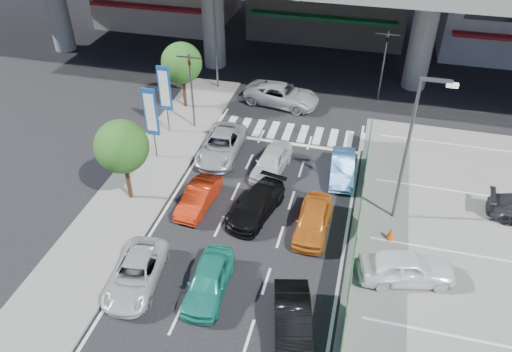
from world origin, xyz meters
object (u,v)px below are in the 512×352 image
(signboard_far, at_px, (165,91))
(sedan_black_mid, at_px, (256,205))
(taxi_teal_mid, at_px, (209,281))
(sedan_white_front_mid, at_px, (271,162))
(crossing_wagon_silver, at_px, (282,95))
(street_lamp_right, at_px, (412,140))
(tree_far, at_px, (182,63))
(taxi_orange_right, at_px, (313,220))
(tree_near, at_px, (122,147))
(street_lamp_left, at_px, (217,27))
(traffic_cone, at_px, (391,233))
(parked_sedan_white, at_px, (407,268))
(sedan_white_mid_left, at_px, (136,274))
(taxi_orange_left, at_px, (199,197))
(traffic_light_left, at_px, (190,73))
(signboard_near, at_px, (151,114))
(hatch_black_mid_right, at_px, (293,323))
(wagon_silver_front_left, at_px, (221,145))
(kei_truck_front_right, at_px, (342,168))
(traffic_light_right, at_px, (386,49))

(signboard_far, relative_size, sedan_black_mid, 1.07)
(taxi_teal_mid, distance_m, sedan_white_front_mid, 9.60)
(signboard_far, distance_m, crossing_wagon_silver, 8.84)
(street_lamp_right, distance_m, sedan_white_front_mid, 8.67)
(tree_far, xyz_separation_m, taxi_orange_right, (10.89, -10.60, -2.70))
(tree_near, xyz_separation_m, sedan_white_front_mid, (6.91, 4.38, -2.71))
(taxi_orange_right, bearing_deg, street_lamp_left, 124.37)
(sedan_black_mid, relative_size, traffic_cone, 5.75)
(taxi_orange_right, bearing_deg, sedan_black_mid, 171.02)
(sedan_black_mid, relative_size, parked_sedan_white, 1.02)
(sedan_white_mid_left, xyz_separation_m, taxi_orange_left, (0.88, 5.85, 0.00))
(signboard_far, relative_size, taxi_orange_left, 1.26)
(traffic_light_left, xyz_separation_m, signboard_near, (-1.00, -4.01, -0.87))
(sedan_white_mid_left, xyz_separation_m, sedan_white_front_mid, (3.93, 9.93, 0.07))
(parked_sedan_white, bearing_deg, hatch_black_mid_right, 119.40)
(street_lamp_right, distance_m, taxi_orange_left, 11.25)
(sedan_black_mid, bearing_deg, wagon_silver_front_left, 138.62)
(taxi_orange_left, bearing_deg, taxi_teal_mid, -61.43)
(sedan_white_front_mid, bearing_deg, signboard_near, -170.01)
(tree_near, distance_m, traffic_cone, 14.24)
(tree_far, bearing_deg, signboard_near, -84.73)
(street_lamp_right, xyz_separation_m, tree_near, (-14.17, -2.00, -1.38))
(wagon_silver_front_left, bearing_deg, taxi_teal_mid, -77.27)
(signboard_far, bearing_deg, sedan_white_mid_left, -74.06)
(taxi_orange_right, bearing_deg, signboard_near, 158.95)
(signboard_near, height_order, wagon_silver_front_left, signboard_near)
(traffic_light_left, height_order, kei_truck_front_right, traffic_light_left)
(traffic_light_right, relative_size, hatch_black_mid_right, 1.24)
(tree_far, height_order, sedan_white_front_mid, tree_far)
(tree_far, xyz_separation_m, sedan_black_mid, (7.80, -10.07, -2.75))
(sedan_white_mid_left, distance_m, taxi_orange_left, 5.91)
(sedan_black_mid, bearing_deg, street_lamp_right, 25.64)
(taxi_orange_left, bearing_deg, kei_truck_front_right, 37.38)
(taxi_teal_mid, xyz_separation_m, kei_truck_front_right, (4.72, 10.06, -0.06))
(kei_truck_front_right, relative_size, crossing_wagon_silver, 0.71)
(signboard_near, height_order, taxi_teal_mid, signboard_near)
(taxi_teal_mid, bearing_deg, sedan_white_front_mid, 83.91)
(sedan_black_mid, height_order, wagon_silver_front_left, wagon_silver_front_left)
(signboard_far, relative_size, wagon_silver_front_left, 0.95)
(signboard_far, relative_size, taxi_orange_right, 1.16)
(taxi_orange_right, bearing_deg, tree_near, -179.91)
(street_lamp_left, distance_m, sedan_white_mid_left, 20.12)
(street_lamp_left, xyz_separation_m, hatch_black_mid_right, (9.60, -20.45, -4.08))
(traffic_light_left, relative_size, traffic_light_right, 1.00)
(tree_far, xyz_separation_m, traffic_cone, (14.73, -10.33, -2.94))
(crossing_wagon_silver, relative_size, traffic_cone, 7.04)
(sedan_white_mid_left, relative_size, taxi_teal_mid, 1.09)
(traffic_cone, bearing_deg, traffic_light_left, 149.19)
(tree_far, distance_m, sedan_white_mid_left, 16.72)
(taxi_teal_mid, height_order, sedan_white_front_mid, taxi_teal_mid)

